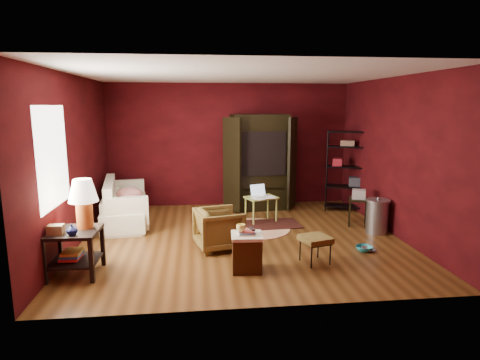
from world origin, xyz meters
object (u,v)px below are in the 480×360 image
object	(u,v)px
side_table	(79,218)
tv_armoire	(260,160)
wire_shelving	(347,167)
sofa	(125,203)
hamper	(247,252)
armchair	(219,227)
laptop_desk	(261,199)

from	to	relation	value
side_table	tv_armoire	xyz separation A→B (m)	(3.01, 3.24, 0.31)
wire_shelving	sofa	bearing A→B (deg)	-154.48
sofa	tv_armoire	world-z (taller)	tv_armoire
tv_armoire	wire_shelving	world-z (taller)	tv_armoire
hamper	tv_armoire	distance (m)	3.58
armchair	side_table	distance (m)	2.14
sofa	tv_armoire	bearing A→B (deg)	-80.93
sofa	hamper	size ratio (longest dim) A/B	3.33
laptop_desk	wire_shelving	distance (m)	2.19
sofa	wire_shelving	bearing A→B (deg)	-91.25
sofa	hamper	world-z (taller)	sofa
tv_armoire	side_table	bearing A→B (deg)	-137.73
armchair	tv_armoire	xyz separation A→B (m)	(1.05, 2.47, 0.74)
hamper	laptop_desk	world-z (taller)	laptop_desk
side_table	hamper	size ratio (longest dim) A/B	2.17
armchair	hamper	bearing A→B (deg)	-173.63
hamper	side_table	bearing A→B (deg)	175.69
sofa	tv_armoire	xyz separation A→B (m)	(2.83, 0.80, 0.71)
hamper	tv_armoire	bearing A→B (deg)	78.16
side_table	hamper	distance (m)	2.35
armchair	wire_shelving	distance (m)	3.67
armchair	side_table	world-z (taller)	side_table
laptop_desk	wire_shelving	size ratio (longest dim) A/B	0.42
laptop_desk	tv_armoire	distance (m)	1.23
laptop_desk	wire_shelving	world-z (taller)	wire_shelving
tv_armoire	wire_shelving	xyz separation A→B (m)	(1.88, -0.35, -0.13)
side_table	wire_shelving	xyz separation A→B (m)	(4.89, 2.89, 0.18)
hamper	wire_shelving	bearing A→B (deg)	49.71
side_table	tv_armoire	size ratio (longest dim) A/B	0.62
armchair	hamper	xyz separation A→B (m)	(0.34, -0.94, -0.08)
sofa	wire_shelving	size ratio (longest dim) A/B	1.15
sofa	hamper	xyz separation A→B (m)	(2.11, -2.62, -0.12)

